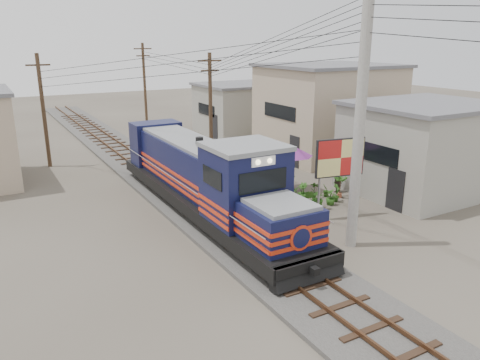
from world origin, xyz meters
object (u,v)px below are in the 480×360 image
locomotive (206,179)px  billboard (340,160)px  market_umbrella (292,151)px  vendor (338,176)px

locomotive → billboard: locomotive is taller
locomotive → market_umbrella: bearing=11.2°
billboard → market_umbrella: size_ratio=1.32×
locomotive → billboard: bearing=-32.0°
market_umbrella → vendor: size_ratio=1.62×
locomotive → billboard: 6.05m
locomotive → market_umbrella: (5.50, 1.09, 0.48)m
market_umbrella → locomotive: bearing=-168.8°
market_umbrella → vendor: bearing=-35.5°
locomotive → market_umbrella: size_ratio=5.68×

